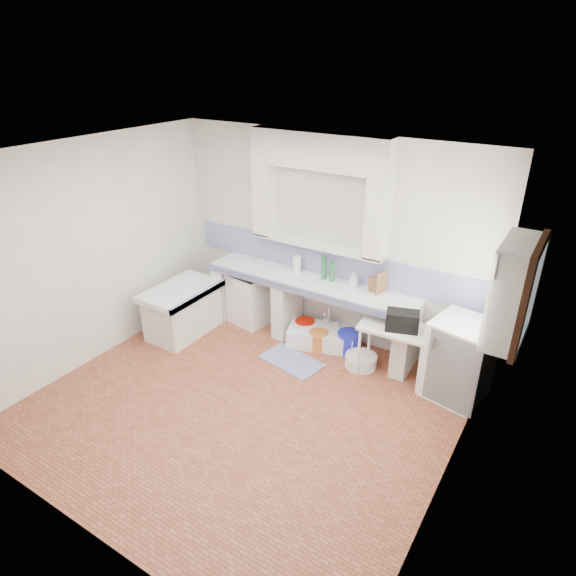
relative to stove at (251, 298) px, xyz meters
The scene contains 36 objects.
floor 2.04m from the stove, 57.46° to the right, with size 4.50×4.50×0.00m, color #9E5438.
ceiling 3.14m from the stove, 57.46° to the right, with size 4.50×4.50×0.00m, color white.
wall_back 1.51m from the stove, 16.27° to the left, with size 4.50×4.50×0.00m, color silver.
wall_front 3.97m from the stove, 73.73° to the right, with size 4.50×4.50×0.00m, color silver.
wall_left 2.29m from the stove, 124.85° to the right, with size 4.50×4.50×0.00m, color silver.
wall_right 3.87m from the stove, 26.88° to the right, with size 4.50×4.50×0.00m, color silver.
alcove_mass 2.41m from the stove, 10.96° to the left, with size 1.90×0.25×0.45m, color silver.
window_frame 3.74m from the stove, ahead, with size 0.35×0.86×1.06m, color #351D11.
lace_valance 3.75m from the stove, ahead, with size 0.01×0.84×0.24m, color white.
counter_slab 1.09m from the stove, ahead, with size 3.00×0.60×0.08m, color white.
counter_lip 1.12m from the stove, 15.25° to the right, with size 3.00×0.04×0.10m, color navy.
counter_pier_left 0.43m from the stove, behind, with size 0.20×0.55×0.82m, color silver.
counter_pier_mid 0.63m from the stove, ahead, with size 0.20×0.55×0.82m, color silver.
counter_pier_right 2.38m from the stove, ahead, with size 0.20×0.55×0.82m, color silver.
peninsula_top 1.04m from the stove, 128.45° to the right, with size 0.70×1.10×0.08m, color white.
peninsula_base 1.01m from the stove, 128.45° to the right, with size 0.60×1.00×0.62m, color silver.
peninsula_lip 0.88m from the stove, 110.52° to the right, with size 0.04×1.10×0.10m, color navy.
backsplash 1.33m from the stove, 15.53° to the left, with size 4.27×0.03×0.40m, color navy.
stove is the anchor object (origin of this frame).
sink 1.24m from the stove, ahead, with size 0.90×0.49×0.22m, color white.
side_table 2.31m from the stove, ahead, with size 0.85×0.47×0.04m, color white.
fridge 3.07m from the stove, ahead, with size 0.63×0.63×0.97m, color white.
bucket_red 0.94m from the stove, ahead, with size 0.28×0.28×0.26m, color #B61504.
bucket_orange 1.26m from the stove, ahead, with size 0.27×0.27×0.25m, color orange.
bucket_blue 1.62m from the stove, ahead, with size 0.31×0.31×0.29m, color #1C26D1.
basin_white 1.93m from the stove, ahead, with size 0.41×0.41×0.16m, color white.
water_bottle_a 1.21m from the stove, ahead, with size 0.08×0.08×0.32m, color silver.
water_bottle_b 1.38m from the stove, ahead, with size 0.08×0.08×0.30m, color silver.
black_bag 2.43m from the stove, ahead, with size 0.38×0.22×0.24m, color black.
green_bottle_a 1.31m from the stove, ahead, with size 0.07×0.07×0.32m, color #236F35.
green_bottle_b 1.42m from the stove, ahead, with size 0.06×0.06×0.28m, color #236F35.
knife_block 1.92m from the stove, ahead, with size 0.10×0.08×0.19m, color olive.
cutting_board 2.05m from the stove, ahead, with size 0.02×0.21×0.29m, color olive.
paper_towel 0.95m from the stove, 13.47° to the left, with size 0.12×0.12×0.23m, color white.
soap_bottle 1.68m from the stove, ahead, with size 0.09×0.09×0.20m, color white.
rug 1.29m from the stove, 29.12° to the right, with size 0.80×0.46×0.01m, color navy.
Camera 1 is at (2.86, -3.55, 3.70)m, focal length 31.01 mm.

